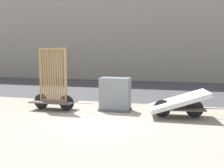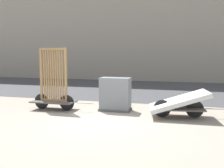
# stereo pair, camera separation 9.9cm
# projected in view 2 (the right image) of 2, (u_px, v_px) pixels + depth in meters

# --- Properties ---
(ground_plane) EXTENTS (60.00, 60.00, 0.00)m
(ground_plane) POSITION_uv_depth(u_px,v_px,m) (100.00, 123.00, 7.44)
(ground_plane) COLOR gray
(road_strip) EXTENTS (56.00, 8.77, 0.01)m
(road_strip) POSITION_uv_depth(u_px,v_px,m) (143.00, 89.00, 14.67)
(road_strip) COLOR #424244
(road_strip) RESTS_ON ground_plane
(building_facade) EXTENTS (48.00, 4.00, 11.57)m
(building_facade) POSITION_uv_depth(u_px,v_px,m) (157.00, 4.00, 20.12)
(building_facade) COLOR #9E9384
(building_facade) RESTS_ON ground_plane
(bike_cart_with_bedframe) EXTENTS (2.21, 0.80, 2.15)m
(bike_cart_with_bedframe) POSITION_uv_depth(u_px,v_px,m) (54.00, 90.00, 9.12)
(bike_cart_with_bedframe) COLOR #4C4742
(bike_cart_with_bedframe) RESTS_ON ground_plane
(bike_cart_with_mattress) EXTENTS (2.39, 1.38, 0.84)m
(bike_cart_with_mattress) POSITION_uv_depth(u_px,v_px,m) (179.00, 103.00, 8.00)
(bike_cart_with_mattress) COLOR #4C4742
(bike_cart_with_mattress) RESTS_ON ground_plane
(utility_cabinet) EXTENTS (1.07, 0.60, 1.14)m
(utility_cabinet) POSITION_uv_depth(u_px,v_px,m) (115.00, 95.00, 8.97)
(utility_cabinet) COLOR #4C4C4C
(utility_cabinet) RESTS_ON ground_plane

